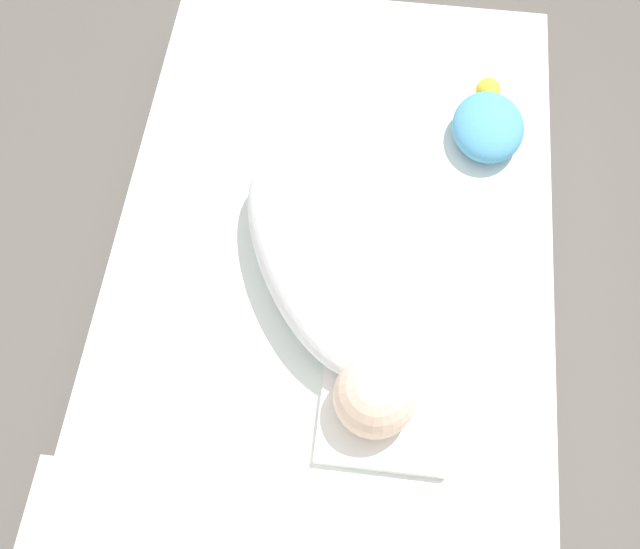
% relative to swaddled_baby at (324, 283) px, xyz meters
% --- Properties ---
extents(ground_plane, '(12.00, 12.00, 0.00)m').
position_rel_swaddled_baby_xyz_m(ground_plane, '(-0.00, -0.00, -0.26)').
color(ground_plane, '#514C47').
extents(bed_mattress, '(1.44, 0.78, 0.20)m').
position_rel_swaddled_baby_xyz_m(bed_mattress, '(-0.00, -0.00, -0.16)').
color(bed_mattress, white).
rests_on(bed_mattress, ground_plane).
extents(burp_cloth, '(0.17, 0.20, 0.02)m').
position_rel_swaddled_baby_xyz_m(burp_cloth, '(-0.20, -0.12, -0.05)').
color(burp_cloth, white).
rests_on(burp_cloth, bed_mattress).
extents(swaddled_baby, '(0.53, 0.37, 0.13)m').
position_rel_swaddled_baby_xyz_m(swaddled_baby, '(0.00, 0.00, 0.00)').
color(swaddled_baby, white).
rests_on(swaddled_baby, bed_mattress).
extents(turtle_plush, '(0.20, 0.14, 0.07)m').
position_rel_swaddled_baby_xyz_m(turtle_plush, '(0.38, -0.27, -0.03)').
color(turtle_plush, '#4C99C6').
rests_on(turtle_plush, bed_mattress).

